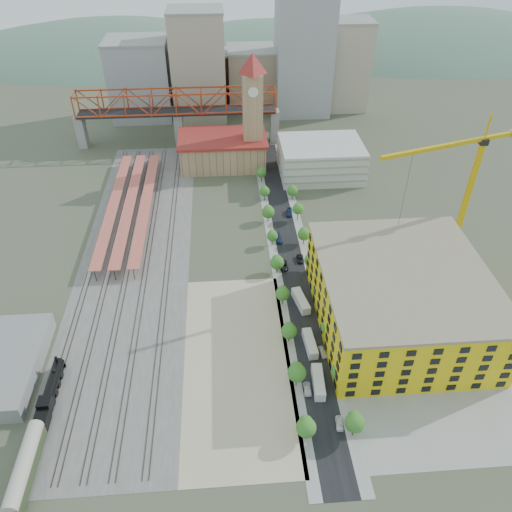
{
  "coord_description": "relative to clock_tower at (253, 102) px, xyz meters",
  "views": [
    {
      "loc": [
        -5.6,
        -118.86,
        102.9
      ],
      "look_at": [
        3.46,
        1.26,
        10.0
      ],
      "focal_mm": 35.0,
      "sensor_mm": 36.0,
      "label": 1
    }
  ],
  "objects": [
    {
      "name": "car_7",
      "position": [
        11.0,
        -40.9,
        -27.93
      ],
      "size": [
        3.03,
        5.58,
        1.54
      ],
      "primitive_type": "imported",
      "rotation": [
        0.0,
        0.0,
        -0.17
      ],
      "color": "#1A2B4E",
      "rests_on": "ground"
    },
    {
      "name": "car_4",
      "position": [
        11.0,
        -132.2,
        -28.01
      ],
      "size": [
        1.97,
        4.18,
        1.38
      ],
      "primitive_type": "imported",
      "rotation": [
        0.0,
        0.0,
        -0.09
      ],
      "color": "white",
      "rests_on": "ground"
    },
    {
      "name": "site_trailer_a",
      "position": [
        8.0,
        -120.53,
        -27.32
      ],
      "size": [
        3.26,
        10.17,
        2.74
      ],
      "primitive_type": "cube",
      "rotation": [
        0.0,
        0.0,
        -0.06
      ],
      "color": "silver",
      "rests_on": "ground"
    },
    {
      "name": "site_trailer_b",
      "position": [
        8.0,
        -107.53,
        -27.39
      ],
      "size": [
        3.14,
        9.71,
        2.62
      ],
      "primitive_type": "cube",
      "rotation": [
        0.0,
        0.0,
        0.07
      ],
      "color": "silver",
      "rests_on": "ground"
    },
    {
      "name": "sidewalk_east",
      "position": [
        13.5,
        -64.99,
        -28.68
      ],
      "size": [
        3.0,
        170.0,
        0.04
      ],
      "primitive_type": "cube",
      "color": "gray",
      "rests_on": "ground"
    },
    {
      "name": "ground",
      "position": [
        -8.0,
        -79.99,
        -28.7
      ],
      "size": [
        400.0,
        400.0,
        0.0
      ],
      "primitive_type": "plane",
      "color": "#474C38",
      "rests_on": "ground"
    },
    {
      "name": "rail_tracks",
      "position": [
        -45.8,
        -62.49,
        -28.55
      ],
      "size": [
        26.56,
        160.0,
        0.18
      ],
      "color": "#382B23",
      "rests_on": "ground"
    },
    {
      "name": "construction_building",
      "position": [
        34.0,
        -99.99,
        -19.29
      ],
      "size": [
        44.6,
        50.6,
        18.8
      ],
      "color": "yellow",
      "rests_on": "ground"
    },
    {
      "name": "locomotive",
      "position": [
        -58.0,
        -119.91,
        -26.51
      ],
      "size": [
        3.04,
        23.46,
        5.87
      ],
      "color": "black",
      "rests_on": "ground"
    },
    {
      "name": "car_2",
      "position": [
        5.0,
        -72.68,
        -27.93
      ],
      "size": [
        2.66,
        5.57,
        1.53
      ],
      "primitive_type": "imported",
      "rotation": [
        0.0,
        0.0,
        0.02
      ],
      "color": "black",
      "rests_on": "ground"
    },
    {
      "name": "truss_bridge",
      "position": [
        -33.0,
        25.01,
        -9.83
      ],
      "size": [
        94.0,
        9.6,
        25.6
      ],
      "color": "gray",
      "rests_on": "ground"
    },
    {
      "name": "car_0",
      "position": [
        5.0,
        -121.99,
        -27.97
      ],
      "size": [
        2.2,
        4.44,
        1.45
      ],
      "primitive_type": "imported",
      "rotation": [
        0.0,
        0.0,
        -0.12
      ],
      "color": "silver",
      "rests_on": "ground"
    },
    {
      "name": "tower_crane",
      "position": [
        58.53,
        -71.89,
        2.07
      ],
      "size": [
        45.16,
        15.16,
        49.86
      ],
      "color": "gold",
      "rests_on": "ground"
    },
    {
      "name": "station_hall",
      "position": [
        -13.0,
        2.01,
        -22.03
      ],
      "size": [
        38.0,
        24.0,
        13.1
      ],
      "color": "tan",
      "rests_on": "ground"
    },
    {
      "name": "car_1",
      "position": [
        5.0,
        -121.94,
        -28.01
      ],
      "size": [
        1.73,
        4.24,
        1.37
      ],
      "primitive_type": "imported",
      "rotation": [
        0.0,
        0.0,
        0.07
      ],
      "color": "#9E9DA2",
      "rests_on": "ground"
    },
    {
      "name": "clock_tower",
      "position": [
        0.0,
        0.0,
        0.0
      ],
      "size": [
        12.0,
        12.0,
        52.0
      ],
      "color": "tan",
      "rests_on": "ground"
    },
    {
      "name": "construction_pad",
      "position": [
        37.0,
        -99.99,
        -28.67
      ],
      "size": [
        50.0,
        90.0,
        0.06
      ],
      "primitive_type": "cube",
      "color": "gray",
      "rests_on": "ground"
    },
    {
      "name": "platform_canopies",
      "position": [
        -49.0,
        -34.99,
        -24.7
      ],
      "size": [
        16.0,
        80.0,
        4.12
      ],
      "color": "#D45851",
      "rests_on": "ground"
    },
    {
      "name": "dirt_lot",
      "position": [
        -12.0,
        -111.49,
        -28.67
      ],
      "size": [
        28.0,
        67.0,
        0.06
      ],
      "primitive_type": "cube",
      "color": "tan",
      "rests_on": "ground"
    },
    {
      "name": "skyline",
      "position": [
        -0.53,
        62.32,
        -5.89
      ],
      "size": [
        133.0,
        46.0,
        60.0
      ],
      "color": "#9EA0A3",
      "rests_on": "ground"
    },
    {
      "name": "sidewalk_west",
      "position": [
        2.5,
        -64.99,
        -28.68
      ],
      "size": [
        3.0,
        170.0,
        0.04
      ],
      "primitive_type": "cube",
      "color": "gray",
      "rests_on": "ground"
    },
    {
      "name": "site_trailer_c",
      "position": [
        8.0,
        -90.54,
        -27.34
      ],
      "size": [
        4.58,
        10.24,
        2.71
      ],
      "primitive_type": "cube",
      "rotation": [
        0.0,
        0.0,
        0.21
      ],
      "color": "silver",
      "rests_on": "ground"
    },
    {
      "name": "car_5",
      "position": [
        11.0,
        -110.27,
        -28.01
      ],
      "size": [
        2.15,
        4.36,
        1.37
      ],
      "primitive_type": "imported",
      "rotation": [
        0.0,
        0.0,
        0.17
      ],
      "color": "#9C9BA1",
      "rests_on": "ground"
    },
    {
      "name": "site_trailer_d",
      "position": [
        8.0,
        -89.57,
        -27.52
      ],
      "size": [
        3.35,
        8.79,
        2.34
      ],
      "primitive_type": "cube",
      "rotation": [
        0.0,
        0.0,
        0.13
      ],
      "color": "silver",
      "rests_on": "ground"
    },
    {
      "name": "car_6",
      "position": [
        11.0,
        -69.44,
        -28.05
      ],
      "size": [
        2.16,
        4.68,
        1.3
      ],
      "primitive_type": "imported",
      "rotation": [
        0.0,
        0.0,
        0.0
      ],
      "color": "black",
      "rests_on": "ground"
    },
    {
      "name": "street_asphalt",
      "position": [
        8.0,
        -64.99,
        -28.67
      ],
      "size": [
        12.0,
        170.0,
        0.06
      ],
      "primitive_type": "cube",
      "color": "black",
      "rests_on": "ground"
    },
    {
      "name": "street_trees",
      "position": [
        8.0,
        -74.99,
        -28.7
      ],
      "size": [
        15.4,
        124.4,
        8.0
      ],
      "color": "#2C6F21",
      "rests_on": "ground"
    },
    {
      "name": "parking_garage",
      "position": [
        28.0,
        -9.99,
        -21.7
      ],
      "size": [
        34.0,
        26.0,
        14.0
      ],
      "primitive_type": "cube",
      "color": "silver",
      "rests_on": "ground"
    },
    {
      "name": "ballast_strip",
      "position": [
        -44.0,
        -62.49,
        -28.67
      ],
      "size": [
        36.0,
        165.0,
        0.06
      ],
      "primitive_type": "cube",
      "color": "#605E59",
      "rests_on": "ground"
    },
    {
      "name": "distant_hills",
      "position": [
        37.28,
        180.01,
        -108.23
      ],
      "size": [
        647.0,
        264.0,
        227.0
      ],
      "color": "#4C6B59",
      "rests_on": "ground"
    },
    {
      "name": "car_3",
      "position": [
        5.0,
        -57.66,
        -27.93
      ],
      "size": [
        2.76,
        5.52,
        1.54
      ],
      "primitive_type": "imported",
      "rotation": [
        0.0,
        0.0,
        0.12
      ],
      "color": "navy",
      "rests_on": "ground"
    },
    {
      "name": "coach",
      "position": [
        -58.0,
        -139.37,
        -25.43
      ],
      "size": [
        3.37,
        19.55,
        6.14
      ],
      "color": "#22311A",
      "rests_on": "ground"
    }
  ]
}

